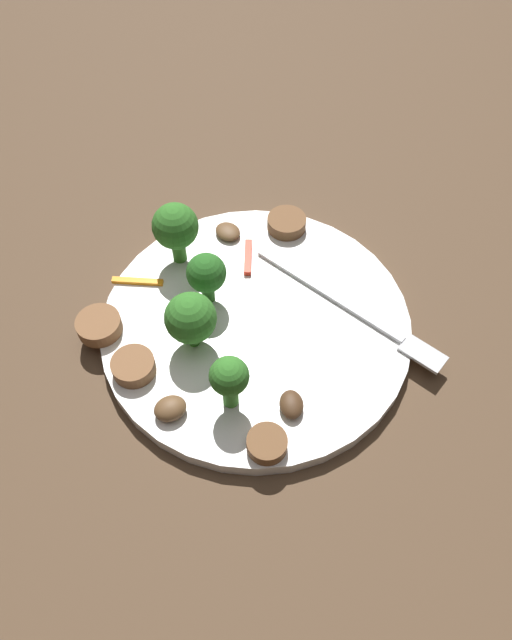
# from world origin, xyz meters

# --- Properties ---
(ground_plane) EXTENTS (1.40, 1.40, 0.00)m
(ground_plane) POSITION_xyz_m (0.00, 0.00, 0.00)
(ground_plane) COLOR #4C3826
(plate) EXTENTS (0.25, 0.25, 0.01)m
(plate) POSITION_xyz_m (0.00, 0.00, 0.01)
(plate) COLOR white
(plate) RESTS_ON ground_plane
(fork) EXTENTS (0.18, 0.03, 0.00)m
(fork) POSITION_xyz_m (0.06, 0.06, 0.01)
(fork) COLOR silver
(fork) RESTS_ON plate
(broccoli_floret_0) EXTENTS (0.04, 0.04, 0.05)m
(broccoli_floret_0) POSITION_xyz_m (-0.02, -0.05, 0.05)
(broccoli_floret_0) COLOR #347525
(broccoli_floret_0) RESTS_ON plate
(broccoli_floret_1) EXTENTS (0.03, 0.03, 0.05)m
(broccoli_floret_1) POSITION_xyz_m (-0.04, -0.01, 0.04)
(broccoli_floret_1) COLOR #296420
(broccoli_floret_1) RESTS_ON plate
(broccoli_floret_2) EXTENTS (0.04, 0.04, 0.06)m
(broccoli_floret_2) POSITION_xyz_m (-0.09, 0.00, 0.05)
(broccoli_floret_2) COLOR #347525
(broccoli_floret_2) RESTS_ON plate
(broccoli_floret_3) EXTENTS (0.03, 0.03, 0.05)m
(broccoli_floret_3) POSITION_xyz_m (0.04, -0.06, 0.05)
(broccoli_floret_3) COLOR #347525
(broccoli_floret_3) RESTS_ON plate
(sausage_slice_0) EXTENTS (0.04, 0.04, 0.01)m
(sausage_slice_0) POSITION_xyz_m (-0.03, -0.10, 0.02)
(sausage_slice_0) COLOR brown
(sausage_slice_0) RESTS_ON plate
(sausage_slice_1) EXTENTS (0.04, 0.04, 0.01)m
(sausage_slice_1) POSITION_xyz_m (-0.08, -0.09, 0.02)
(sausage_slice_1) COLOR brown
(sausage_slice_1) RESTS_ON plate
(sausage_slice_2) EXTENTS (0.05, 0.05, 0.01)m
(sausage_slice_2) POSITION_xyz_m (-0.05, 0.09, 0.02)
(sausage_slice_2) COLOR brown
(sausage_slice_2) RESTS_ON plate
(sausage_slice_3) EXTENTS (0.04, 0.04, 0.01)m
(sausage_slice_3) POSITION_xyz_m (0.08, -0.07, 0.02)
(sausage_slice_3) COLOR brown
(sausage_slice_3) RESTS_ON plate
(mushroom_0) EXTENTS (0.02, 0.02, 0.01)m
(mushroom_0) POSITION_xyz_m (-0.08, 0.05, 0.02)
(mushroom_0) COLOR brown
(mushroom_0) RESTS_ON plate
(mushroom_1) EXTENTS (0.03, 0.03, 0.01)m
(mushroom_1) POSITION_xyz_m (0.07, -0.04, 0.02)
(mushroom_1) COLOR #422B19
(mushroom_1) RESTS_ON plate
(mushroom_2) EXTENTS (0.03, 0.03, 0.01)m
(mushroom_2) POSITION_xyz_m (0.01, -0.10, 0.02)
(mushroom_2) COLOR brown
(mushroom_2) RESTS_ON plate
(pepper_strip_2) EXTENTS (0.04, 0.03, 0.00)m
(pepper_strip_2) POSITION_xyz_m (-0.10, -0.04, 0.01)
(pepper_strip_2) COLOR orange
(pepper_strip_2) RESTS_ON plate
(pepper_strip_3) EXTENTS (0.03, 0.03, 0.00)m
(pepper_strip_3) POSITION_xyz_m (-0.05, 0.04, 0.02)
(pepper_strip_3) COLOR red
(pepper_strip_3) RESTS_ON plate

